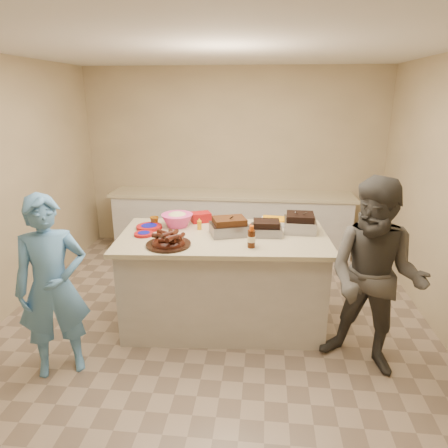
# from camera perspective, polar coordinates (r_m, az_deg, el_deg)

# --- Properties ---
(room) EXTENTS (4.50, 5.00, 2.70)m
(room) POSITION_cam_1_polar(r_m,az_deg,el_deg) (4.27, -1.61, -14.53)
(room) COLOR tan
(room) RESTS_ON ground
(back_counter) EXTENTS (3.60, 0.64, 0.90)m
(back_counter) POSITION_cam_1_polar(r_m,az_deg,el_deg) (6.08, 1.04, 0.30)
(back_counter) COLOR beige
(back_counter) RESTS_ON ground
(island) EXTENTS (2.12, 1.22, 0.97)m
(island) POSITION_cam_1_polar(r_m,az_deg,el_deg) (4.37, -0.07, -13.70)
(island) COLOR beige
(island) RESTS_ON ground
(rib_platter) EXTENTS (0.48, 0.48, 0.17)m
(rib_platter) POSITION_cam_1_polar(r_m,az_deg,el_deg) (3.72, -7.93, -3.05)
(rib_platter) COLOR #3C140A
(rib_platter) RESTS_ON island
(pulled_pork_tray) EXTENTS (0.43, 0.38, 0.11)m
(pulled_pork_tray) POSITION_cam_1_polar(r_m,az_deg,el_deg) (3.97, 0.76, -1.47)
(pulled_pork_tray) COLOR #47230F
(pulled_pork_tray) RESTS_ON island
(brisket_tray) EXTENTS (0.31, 0.26, 0.09)m
(brisket_tray) POSITION_cam_1_polar(r_m,az_deg,el_deg) (3.98, 6.02, -1.52)
(brisket_tray) COLOR black
(brisket_tray) RESTS_ON island
(roasting_pan) EXTENTS (0.33, 0.33, 0.13)m
(roasting_pan) POSITION_cam_1_polar(r_m,az_deg,el_deg) (4.14, 10.72, -1.00)
(roasting_pan) COLOR gray
(roasting_pan) RESTS_ON island
(coleslaw_bowl) EXTENTS (0.35, 0.35, 0.23)m
(coleslaw_bowl) POSITION_cam_1_polar(r_m,az_deg,el_deg) (4.24, -6.66, -0.32)
(coleslaw_bowl) COLOR #DF3B89
(coleslaw_bowl) RESTS_ON island
(sausage_plate) EXTENTS (0.31, 0.31, 0.05)m
(sausage_plate) POSITION_cam_1_polar(r_m,az_deg,el_deg) (4.14, 2.45, -0.69)
(sausage_plate) COLOR silver
(sausage_plate) RESTS_ON island
(mac_cheese_dish) EXTENTS (0.32, 0.25, 0.08)m
(mac_cheese_dish) POSITION_cam_1_polar(r_m,az_deg,el_deg) (4.30, 7.26, -0.11)
(mac_cheese_dish) COLOR #EF9A05
(mac_cheese_dish) RESTS_ON island
(bbq_bottle_a) EXTENTS (0.07, 0.07, 0.21)m
(bbq_bottle_a) POSITION_cam_1_polar(r_m,az_deg,el_deg) (3.65, 3.90, -3.34)
(bbq_bottle_a) COLOR #391707
(bbq_bottle_a) RESTS_ON island
(bbq_bottle_b) EXTENTS (0.07, 0.07, 0.18)m
(bbq_bottle_b) POSITION_cam_1_polar(r_m,az_deg,el_deg) (3.69, 3.91, -3.10)
(bbq_bottle_b) COLOR #391707
(bbq_bottle_b) RESTS_ON island
(mustard_bottle) EXTENTS (0.05, 0.05, 0.12)m
(mustard_bottle) POSITION_cam_1_polar(r_m,az_deg,el_deg) (4.12, -3.53, -0.78)
(mustard_bottle) COLOR orange
(mustard_bottle) RESTS_ON island
(sauce_bowl) EXTENTS (0.15, 0.06, 0.15)m
(sauce_bowl) POSITION_cam_1_polar(r_m,az_deg,el_deg) (4.20, 0.67, -0.40)
(sauce_bowl) COLOR silver
(sauce_bowl) RESTS_ON island
(plate_stack_large) EXTENTS (0.28, 0.28, 0.03)m
(plate_stack_large) POSITION_cam_1_polar(r_m,az_deg,el_deg) (4.22, -10.62, -0.63)
(plate_stack_large) COLOR maroon
(plate_stack_large) RESTS_ON island
(plate_stack_small) EXTENTS (0.20, 0.20, 0.03)m
(plate_stack_small) POSITION_cam_1_polar(r_m,az_deg,el_deg) (4.02, -11.38, -1.60)
(plate_stack_small) COLOR maroon
(plate_stack_small) RESTS_ON island
(plastic_cup) EXTENTS (0.10, 0.09, 0.10)m
(plastic_cup) POSITION_cam_1_polar(r_m,az_deg,el_deg) (4.32, -9.88, -0.12)
(plastic_cup) COLOR #8E550C
(plastic_cup) RESTS_ON island
(basket_stack) EXTENTS (0.25, 0.22, 0.10)m
(basket_stack) POSITION_cam_1_polar(r_m,az_deg,el_deg) (4.38, -3.31, 0.35)
(basket_stack) COLOR maroon
(basket_stack) RESTS_ON island
(guest_blue) EXTENTS (1.21, 1.66, 0.38)m
(guest_blue) POSITION_cam_1_polar(r_m,az_deg,el_deg) (4.00, -21.85, -18.49)
(guest_blue) COLOR #538FCB
(guest_blue) RESTS_ON ground
(guest_gray) EXTENTS (1.53, 1.89, 0.64)m
(guest_gray) POSITION_cam_1_polar(r_m,az_deg,el_deg) (3.98, 19.35, -18.46)
(guest_gray) COLOR #4D4A45
(guest_gray) RESTS_ON ground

